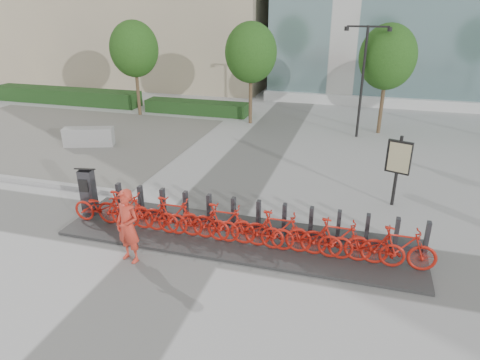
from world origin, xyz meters
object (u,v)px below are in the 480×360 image
(bike_0, at_px, (102,208))
(map_sign, at_px, (398,160))
(worker_red, at_px, (128,226))
(jersey_barrier, at_px, (89,137))
(kiosk, at_px, (88,191))

(bike_0, relative_size, map_sign, 0.80)
(worker_red, xyz_separation_m, jersey_barrier, (-6.39, 7.64, -0.52))
(bike_0, xyz_separation_m, kiosk, (-0.71, 0.42, 0.25))
(bike_0, xyz_separation_m, jersey_barrier, (-4.75, 6.26, -0.14))
(jersey_barrier, height_order, map_sign, map_sign)
(bike_0, height_order, map_sign, map_sign)
(worker_red, distance_m, jersey_barrier, 9.97)
(bike_0, relative_size, jersey_barrier, 0.84)
(bike_0, bearing_deg, map_sign, -64.96)
(jersey_barrier, relative_size, map_sign, 0.95)
(jersey_barrier, bearing_deg, map_sign, -30.58)
(kiosk, bearing_deg, map_sign, 12.20)
(jersey_barrier, distance_m, map_sign, 13.01)
(kiosk, distance_m, map_sign, 9.31)
(map_sign, bearing_deg, worker_red, -121.82)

